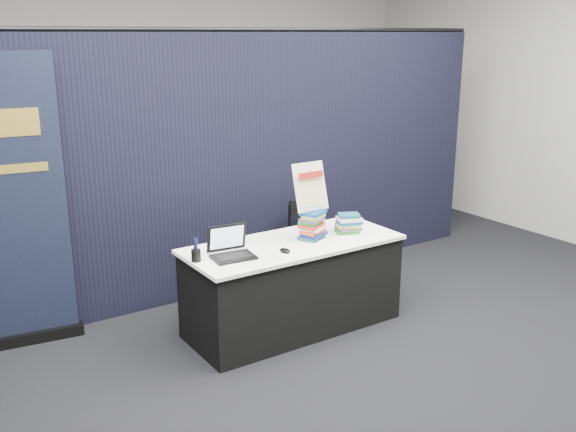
# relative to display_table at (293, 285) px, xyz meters

# --- Properties ---
(floor) EXTENTS (8.00, 8.00, 0.00)m
(floor) POSITION_rel_display_table_xyz_m (0.00, -0.55, -0.38)
(floor) COLOR black
(floor) RESTS_ON ground
(wall_back) EXTENTS (8.00, 0.02, 3.50)m
(wall_back) POSITION_rel_display_table_xyz_m (0.00, 3.45, 1.37)
(wall_back) COLOR #A2A199
(wall_back) RESTS_ON floor
(drape_partition) EXTENTS (6.00, 0.08, 2.40)m
(drape_partition) POSITION_rel_display_table_xyz_m (0.00, 1.05, 0.82)
(drape_partition) COLOR black
(drape_partition) RESTS_ON floor
(display_table) EXTENTS (1.80, 0.75, 0.75)m
(display_table) POSITION_rel_display_table_xyz_m (0.00, 0.00, 0.00)
(display_table) COLOR black
(display_table) RESTS_ON floor
(laptop) EXTENTS (0.34, 0.29, 0.24)m
(laptop) POSITION_rel_display_table_xyz_m (-0.59, -0.03, 0.43)
(laptop) COLOR black
(laptop) RESTS_ON display_table
(mouse) EXTENTS (0.08, 0.11, 0.03)m
(mouse) POSITION_rel_display_table_xyz_m (-0.19, -0.17, 0.39)
(mouse) COLOR black
(mouse) RESTS_ON display_table
(brochure_left) EXTENTS (0.33, 0.27, 0.00)m
(brochure_left) POSITION_rel_display_table_xyz_m (-0.58, -0.11, 0.38)
(brochure_left) COLOR white
(brochure_left) RESTS_ON display_table
(brochure_mid) EXTENTS (0.34, 0.27, 0.00)m
(brochure_mid) POSITION_rel_display_table_xyz_m (-0.39, -0.15, 0.38)
(brochure_mid) COLOR white
(brochure_mid) RESTS_ON display_table
(brochure_right) EXTENTS (0.37, 0.33, 0.00)m
(brochure_right) POSITION_rel_display_table_xyz_m (-0.46, -0.23, 0.38)
(brochure_right) COLOR white
(brochure_right) RESTS_ON display_table
(pen_cup) EXTENTS (0.08, 0.08, 0.09)m
(pen_cup) POSITION_rel_display_table_xyz_m (-0.85, 0.03, 0.42)
(pen_cup) COLOR black
(pen_cup) RESTS_ON display_table
(book_stack_tall) EXTENTS (0.24, 0.21, 0.24)m
(book_stack_tall) POSITION_rel_display_table_xyz_m (0.19, -0.00, 0.49)
(book_stack_tall) COLOR #174958
(book_stack_tall) RESTS_ON display_table
(book_stack_short) EXTENTS (0.23, 0.20, 0.16)m
(book_stack_short) POSITION_rel_display_table_xyz_m (0.54, -0.04, 0.45)
(book_stack_short) COLOR #1E7123
(book_stack_short) RESTS_ON display_table
(info_sign) EXTENTS (0.30, 0.15, 0.41)m
(info_sign) POSITION_rel_display_table_xyz_m (0.19, 0.03, 0.80)
(info_sign) COLOR black
(info_sign) RESTS_ON book_stack_tall
(pullup_banner) EXTENTS (0.97, 0.23, 2.27)m
(pullup_banner) POSITION_rel_display_table_xyz_m (-1.99, 0.95, 0.63)
(pullup_banner) COLOR black
(pullup_banner) RESTS_ON floor
(stacking_chair) EXTENTS (0.41, 0.41, 0.86)m
(stacking_chair) POSITION_rel_display_table_xyz_m (0.68, 0.65, 0.10)
(stacking_chair) COLOR black
(stacking_chair) RESTS_ON floor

